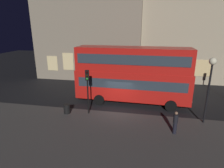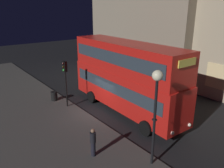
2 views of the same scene
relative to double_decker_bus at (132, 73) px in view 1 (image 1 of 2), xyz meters
The scene contains 9 objects.
ground_plane 3.96m from the double_decker_bus, 115.62° to the right, with size 80.00×80.00×0.00m, color black.
sidewalk_slab 7.74m from the double_decker_bus, 98.49° to the right, with size 44.00×8.47×0.12m, color #423F3D.
building_with_clock 15.17m from the double_decker_bus, 121.74° to the left, with size 15.22×10.10×19.23m.
building_plain_facade 15.27m from the double_decker_bus, 55.58° to the left, with size 17.04×8.24×15.51m.
double_decker_bus is the anchor object (origin of this frame).
traffic_light_near_kerb 4.91m from the double_decker_bus, 134.92° to the right, with size 0.37×0.39×3.89m.
street_lamp 6.97m from the double_decker_bus, 28.65° to the right, with size 0.53×0.53×5.21m.
pedestrian 6.85m from the double_decker_bus, 56.65° to the right, with size 0.33×0.33×1.69m.
litter_bin 7.04m from the double_decker_bus, 144.66° to the right, with size 0.58×0.58×0.82m, color black.
Camera 1 is at (2.48, -15.68, 7.43)m, focal length 29.99 mm.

